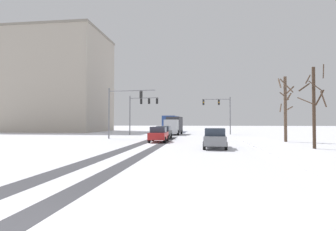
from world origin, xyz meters
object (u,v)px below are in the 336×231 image
Objects in this scene: car_red_second at (159,134)px; bare_tree_sidewalk_far at (285,106)px; traffic_signal_far_left at (141,106)px; car_black_lead at (164,132)px; car_grey_third at (215,138)px; traffic_signal_far_right at (220,108)px; bus_oncoming at (172,123)px; box_truck_delivery at (174,125)px; office_building_far_left_block at (53,83)px; bare_tree_sidewalk_mid at (314,104)px; traffic_signal_near_left at (122,104)px.

bare_tree_sidewalk_far is (13.49, 1.98, 3.02)m from car_red_second.
car_red_second is at bearing -70.20° from traffic_signal_far_left.
car_black_lead is 0.98× the size of car_grey_third.
traffic_signal_far_right is 0.59× the size of bus_oncoming.
car_black_lead and car_red_second have the same top height.
car_grey_third is at bearing -75.97° from box_truck_delivery.
box_truck_delivery is 0.31× the size of office_building_far_left_block.
office_building_far_left_block reaches higher than box_truck_delivery.
car_grey_third is 0.64× the size of bare_tree_sidewalk_mid.
box_truck_delivery is 1.14× the size of bare_tree_sidewalk_mid.
traffic_signal_far_right is (13.15, 4.03, -0.16)m from traffic_signal_far_left.
traffic_signal_far_right is at bearing -43.97° from bus_oncoming.
bus_oncoming is 36.91m from bare_tree_sidewalk_mid.
traffic_signal_near_left is at bearing -91.34° from traffic_signal_far_left.
bare_tree_sidewalk_far is at bearing 89.47° from bare_tree_sidewalk_mid.
car_red_second is at bearing 132.44° from car_grey_third.
bus_oncoming reaches higher than car_grey_third.
bare_tree_sidewalk_far is (13.78, -3.63, 3.02)m from car_black_lead.
car_black_lead is (-8.09, -13.28, -3.78)m from traffic_signal_far_right.
traffic_signal_far_left reaches higher than car_grey_third.
traffic_signal_near_left is at bearing -99.28° from bus_oncoming.
office_building_far_left_block is (-27.84, 1.04, 9.19)m from bus_oncoming.
box_truck_delivery is at bearing -81.69° from bus_oncoming.
bare_tree_sidewalk_mid is 0.27× the size of office_building_far_left_block.
box_truck_delivery is 26.09m from bare_tree_sidewalk_mid.
bus_oncoming reaches higher than car_red_second.
traffic_signal_far_right is at bearing 46.38° from traffic_signal_near_left.
bare_tree_sidewalk_far is 51.50m from office_building_far_left_block.
traffic_signal_far_left is 13.76m from traffic_signal_far_right.
traffic_signal_far_left reaches higher than bus_oncoming.
bus_oncoming is 1.57× the size of bare_tree_sidewalk_far.
traffic_signal_far_left reaches higher than car_red_second.
bare_tree_sidewalk_mid is (13.54, -22.22, 1.91)m from box_truck_delivery.
traffic_signal_near_left is 0.92× the size of bare_tree_sidewalk_far.
traffic_signal_far_right is (13.39, 14.05, 0.15)m from traffic_signal_near_left.
bare_tree_sidewalk_mid is at bearing -65.65° from bus_oncoming.
box_truck_delivery reaches higher than car_red_second.
bare_tree_sidewalk_far is at bearing -34.35° from traffic_signal_far_left.
bare_tree_sidewalk_far is at bearing -8.54° from traffic_signal_near_left.
bus_oncoming is (3.57, 13.28, -2.76)m from traffic_signal_far_left.
bus_oncoming is at bearing 120.28° from bare_tree_sidewalk_far.
office_building_far_left_block is at bearing 134.65° from traffic_signal_near_left.
car_grey_third is 8.31m from bare_tree_sidewalk_mid.
office_building_far_left_block reaches higher than car_black_lead.
bus_oncoming is at bearing 98.31° from box_truck_delivery.
car_red_second is 0.38× the size of bus_oncoming.
office_building_far_left_block reaches higher than traffic_signal_near_left.
bare_tree_sidewalk_mid is (15.20, -33.60, 1.55)m from bus_oncoming.
office_building_far_left_block is at bearing 177.86° from bus_oncoming.
traffic_signal_near_left is 23.73m from bus_oncoming.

